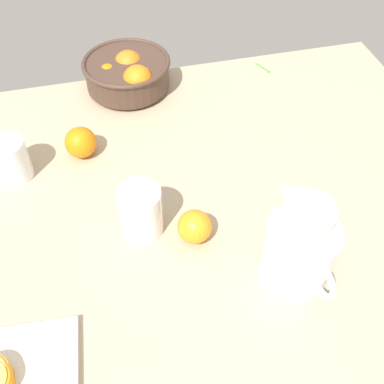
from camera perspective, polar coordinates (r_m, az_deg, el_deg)
name	(u,v)px	position (r cm, az deg, el deg)	size (l,w,h in cm)	color
ground_plane	(176,215)	(102.06, -1.94, -2.81)	(142.37, 105.75, 3.00)	tan
fruit_bowl	(128,73)	(131.24, -7.85, 14.15)	(23.66, 23.66, 10.82)	#473328
juice_pitcher	(299,251)	(88.33, 12.92, -7.01)	(13.47, 17.97, 19.50)	white
juice_glass	(141,214)	(94.65, -6.25, -2.64)	(8.81, 8.81, 11.11)	white
second_glass	(11,162)	(112.42, -21.19, 3.45)	(8.30, 8.30, 9.93)	white
loose_orange_0	(81,142)	(113.38, -13.42, 5.90)	(7.45, 7.45, 7.45)	orange
loose_orange_1	(195,227)	(93.71, 0.34, -4.25)	(7.00, 7.00, 7.00)	orange
herb_sprig_0	(263,68)	(142.55, 8.70, 14.77)	(2.97, 6.45, 0.95)	#4C933C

